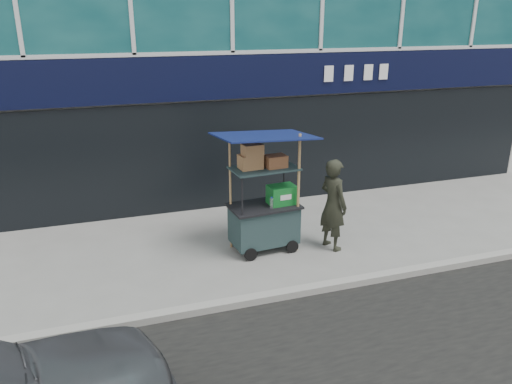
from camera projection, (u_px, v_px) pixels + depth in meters
name	position (u px, v px, depth m)	size (l,w,h in m)	color
ground	(301.00, 287.00, 8.03)	(80.00, 80.00, 0.00)	slate
curb	(306.00, 290.00, 7.83)	(80.00, 0.18, 0.12)	gray
vendor_cart	(265.00, 209.00, 9.10)	(1.76, 1.31, 2.26)	#1B2D2D
vendor_man	(333.00, 204.00, 9.13)	(0.63, 0.41, 1.72)	black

